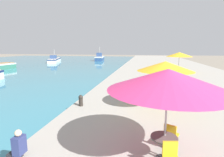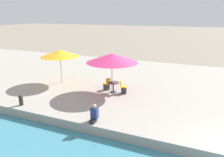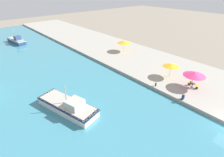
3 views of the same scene
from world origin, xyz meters
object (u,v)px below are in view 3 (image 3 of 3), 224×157
(fishing_boat_distant, at_px, (16,40))
(person_at_quay, at_px, (183,97))
(cafe_chair_left, at_px, (197,87))
(cafe_chair_right, at_px, (189,84))
(mooring_bollard, at_px, (156,84))
(cafe_umbrella_pink, at_px, (195,74))
(cafe_umbrella_striped, at_px, (124,42))
(cafe_umbrella_white, at_px, (171,65))
(fishing_boat_near, at_px, (68,106))
(cafe_table, at_px, (193,85))

(fishing_boat_distant, distance_m, person_at_quay, 49.36)
(cafe_chair_left, distance_m, cafe_chair_right, 1.38)
(cafe_chair_left, height_order, mooring_bollard, cafe_chair_left)
(cafe_chair_left, xyz_separation_m, cafe_chair_right, (0.18, 1.36, 0.00))
(cafe_umbrella_pink, height_order, cafe_umbrella_striped, cafe_umbrella_striped)
(person_at_quay, bearing_deg, cafe_chair_left, 0.66)
(cafe_umbrella_white, bearing_deg, mooring_bollard, -175.05)
(fishing_boat_near, distance_m, cafe_chair_right, 20.33)
(cafe_umbrella_pink, bearing_deg, cafe_chair_left, -83.36)
(cafe_umbrella_pink, relative_size, cafe_table, 4.41)
(fishing_boat_near, height_order, fishing_boat_distant, fishing_boat_distant)
(fishing_boat_distant, relative_size, person_at_quay, 8.52)
(fishing_boat_near, height_order, cafe_umbrella_pink, fishing_boat_near)
(cafe_umbrella_pink, bearing_deg, person_at_quay, -168.61)
(fishing_boat_near, bearing_deg, cafe_umbrella_striped, 12.82)
(fishing_boat_distant, height_order, mooring_bollard, fishing_boat_distant)
(fishing_boat_near, height_order, person_at_quay, fishing_boat_near)
(cafe_chair_right, relative_size, mooring_bollard, 1.39)
(mooring_bollard, bearing_deg, cafe_table, -45.18)
(cafe_umbrella_striped, relative_size, mooring_bollard, 5.35)
(cafe_table, height_order, person_at_quay, person_at_quay)
(cafe_chair_left, bearing_deg, cafe_chair_right, -107.88)
(cafe_table, bearing_deg, fishing_boat_near, 154.31)
(cafe_umbrella_white, bearing_deg, cafe_umbrella_pink, -95.14)
(cafe_umbrella_white, relative_size, cafe_chair_right, 3.30)
(cafe_chair_left, xyz_separation_m, person_at_quay, (-4.48, -0.05, 0.09))
(mooring_bollard, bearing_deg, cafe_umbrella_striped, 62.98)
(cafe_umbrella_pink, height_order, cafe_table, cafe_umbrella_pink)
(fishing_boat_distant, bearing_deg, cafe_table, -81.72)
(fishing_boat_near, relative_size, cafe_umbrella_striped, 2.81)
(cafe_umbrella_pink, height_order, person_at_quay, cafe_umbrella_pink)
(cafe_umbrella_white, bearing_deg, fishing_boat_near, 167.58)
(cafe_umbrella_striped, relative_size, cafe_table, 4.37)
(person_at_quay, height_order, mooring_bollard, person_at_quay)
(cafe_umbrella_striped, height_order, person_at_quay, cafe_umbrella_striped)
(cafe_umbrella_white, bearing_deg, cafe_table, -95.42)
(cafe_umbrella_white, bearing_deg, fishing_boat_distant, 109.19)
(fishing_boat_distant, bearing_deg, mooring_bollard, -85.35)
(cafe_table, bearing_deg, cafe_umbrella_pink, 74.18)
(fishing_boat_near, relative_size, person_at_quay, 10.45)
(cafe_chair_left, bearing_deg, mooring_bollard, -59.15)
(cafe_umbrella_pink, distance_m, cafe_chair_left, 2.29)
(cafe_table, bearing_deg, cafe_umbrella_white, 84.58)
(cafe_umbrella_pink, bearing_deg, cafe_table, -105.82)
(cafe_chair_right, height_order, mooring_bollard, cafe_chair_right)
(cafe_umbrella_white, distance_m, mooring_bollard, 5.13)
(cafe_umbrella_striped, relative_size, person_at_quay, 3.72)
(cafe_umbrella_pink, bearing_deg, fishing_boat_distant, 107.02)
(cafe_umbrella_pink, xyz_separation_m, cafe_chair_left, (0.10, -0.83, -2.13))
(mooring_bollard, bearing_deg, fishing_boat_distant, 103.31)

